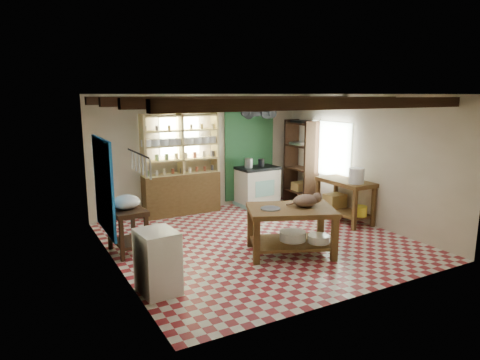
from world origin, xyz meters
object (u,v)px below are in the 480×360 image
stove (257,186)px  white_cabinet (158,262)px  work_table (291,231)px  cat (306,201)px  prep_table (128,231)px  right_counter (345,201)px

stove → white_cabinet: size_ratio=1.11×
work_table → cat: size_ratio=3.12×
work_table → white_cabinet: (-2.37, -0.31, 0.03)m
work_table → prep_table: (-2.35, 1.33, -0.01)m
prep_table → cat: (2.60, -1.38, 0.51)m
stove → work_table: bearing=-113.7°
work_table → right_counter: 2.24m
white_cabinet → cat: bearing=0.9°
cat → right_counter: bearing=42.4°
work_table → prep_table: bearing=173.5°
work_table → right_counter: size_ratio=1.13×
white_cabinet → work_table: bearing=2.7°
stove → white_cabinet: bearing=-139.7°
prep_table → white_cabinet: size_ratio=0.89×
right_counter → white_cabinet: bearing=-164.1°
work_table → white_cabinet: white_cabinet is taller
work_table → cat: (0.25, -0.05, 0.49)m
stove → right_counter: bearing=-68.6°
stove → prep_table: size_ratio=1.25×
prep_table → cat: size_ratio=1.71×
work_table → prep_table: 2.70m
right_counter → prep_table: bearing=174.9°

